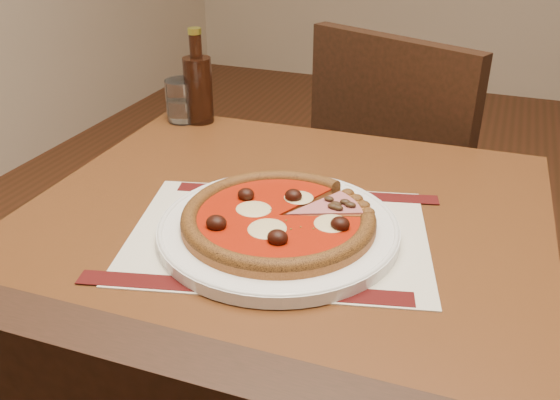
{
  "coord_description": "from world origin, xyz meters",
  "views": [
    {
      "loc": [
        -0.39,
        -0.99,
        1.2
      ],
      "look_at": [
        -0.67,
        -0.25,
        0.78
      ],
      "focal_mm": 38.0,
      "sensor_mm": 36.0,
      "label": 1
    }
  ],
  "objects_px": {
    "water_glass": "(183,100)",
    "bottle": "(198,86)",
    "plate": "(278,229)",
    "pizza": "(278,217)",
    "chair_far": "(405,184)",
    "table": "(276,278)"
  },
  "relations": [
    {
      "from": "table",
      "to": "water_glass",
      "type": "bearing_deg",
      "value": 135.13
    },
    {
      "from": "pizza",
      "to": "table",
      "type": "bearing_deg",
      "value": 118.66
    },
    {
      "from": "water_glass",
      "to": "bottle",
      "type": "height_order",
      "value": "bottle"
    },
    {
      "from": "chair_far",
      "to": "bottle",
      "type": "distance_m",
      "value": 0.6
    },
    {
      "from": "plate",
      "to": "water_glass",
      "type": "xyz_separation_m",
      "value": [
        -0.36,
        0.38,
        0.03
      ]
    },
    {
      "from": "table",
      "to": "plate",
      "type": "bearing_deg",
      "value": -61.16
    },
    {
      "from": "chair_far",
      "to": "bottle",
      "type": "xyz_separation_m",
      "value": [
        -0.41,
        -0.32,
        0.31
      ]
    },
    {
      "from": "water_glass",
      "to": "table",
      "type": "bearing_deg",
      "value": -44.87
    },
    {
      "from": "water_glass",
      "to": "bottle",
      "type": "distance_m",
      "value": 0.05
    },
    {
      "from": "water_glass",
      "to": "bottle",
      "type": "relative_size",
      "value": 0.45
    },
    {
      "from": "water_glass",
      "to": "bottle",
      "type": "bearing_deg",
      "value": 8.4
    },
    {
      "from": "plate",
      "to": "pizza",
      "type": "distance_m",
      "value": 0.02
    },
    {
      "from": "pizza",
      "to": "bottle",
      "type": "height_order",
      "value": "bottle"
    },
    {
      "from": "pizza",
      "to": "water_glass",
      "type": "height_order",
      "value": "water_glass"
    },
    {
      "from": "chair_far",
      "to": "pizza",
      "type": "relative_size",
      "value": 3.26
    },
    {
      "from": "pizza",
      "to": "bottle",
      "type": "relative_size",
      "value": 1.41
    },
    {
      "from": "chair_far",
      "to": "water_glass",
      "type": "xyz_separation_m",
      "value": [
        -0.44,
        -0.32,
        0.27
      ]
    },
    {
      "from": "plate",
      "to": "pizza",
      "type": "relative_size",
      "value": 1.24
    },
    {
      "from": "bottle",
      "to": "pizza",
      "type": "bearing_deg",
      "value": -49.35
    },
    {
      "from": "plate",
      "to": "pizza",
      "type": "xyz_separation_m",
      "value": [
        -0.0,
        -0.0,
        0.02
      ]
    },
    {
      "from": "table",
      "to": "water_glass",
      "type": "distance_m",
      "value": 0.51
    },
    {
      "from": "plate",
      "to": "water_glass",
      "type": "bearing_deg",
      "value": 134.03
    }
  ]
}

